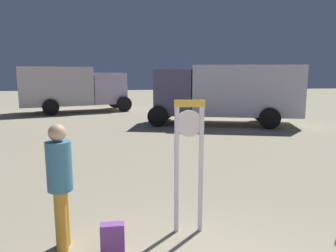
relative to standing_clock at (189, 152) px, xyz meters
The scene contains 5 objects.
standing_clock is the anchor object (origin of this frame).
person_near_clock 1.83m from the standing_clock, behind, with size 0.33×0.33×1.73m.
backpack 1.59m from the standing_clock, 155.74° to the right, with size 0.31×0.19×0.44m.
box_truck_near 10.41m from the standing_clock, 68.55° to the left, with size 7.04×4.02×2.68m.
box_truck_far 15.81m from the standing_clock, 104.59° to the left, with size 6.63×3.93×2.67m.
Camera 1 is at (-1.00, -2.26, 2.40)m, focal length 34.25 mm.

